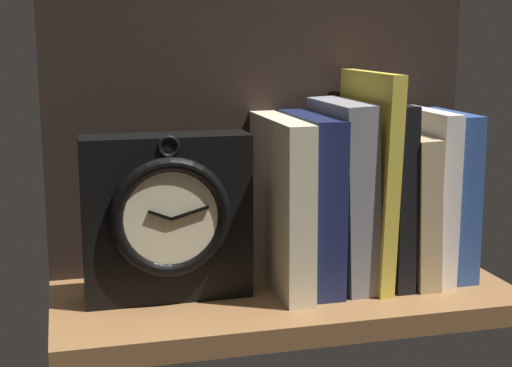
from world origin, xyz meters
TOP-DOWN VIEW (x-y plane):
  - ground_plane at (0.00, 0.00)cm, footprint 52.91×22.59cm
  - back_panel at (0.00, 10.70)cm, footprint 52.91×1.20cm
  - book_cream_twain at (-0.10, 1.71)cm, footprint 3.26×16.77cm
  - book_navy_bierce at (3.61, 1.71)cm, footprint 3.70×14.72cm
  - book_gray_chess at (7.58, 1.71)cm, footprint 4.56×14.07cm
  - book_yellow_seinlanguage at (10.55, 1.71)cm, footprint 2.36×15.36cm
  - book_black_skeptic at (12.77, 1.71)cm, footprint 2.35×14.27cm
  - book_tan_shortstories at (15.48, 1.71)cm, footprint 3.35×14.74cm
  - book_white_catcher at (18.27, 1.71)cm, footprint 2.38×13.30cm
  - book_blue_modern at (21.15, 1.71)cm, footprint 3.07×12.21cm
  - framed_clock at (-13.36, 0.65)cm, footprint 18.41×6.61cm

SIDE VIEW (x-z plane):
  - ground_plane at x=0.00cm, z-range -2.50..0.00cm
  - book_tan_shortstories at x=15.48cm, z-range -0.05..17.61cm
  - framed_clock at x=-13.36cm, z-range -0.04..18.68cm
  - book_cream_twain at x=-0.10cm, z-range -0.01..19.82cm
  - book_blue_modern at x=21.15cm, z-range -0.02..19.96cm
  - book_navy_bierce at x=3.61cm, z-range 0.00..20.04cm
  - book_white_catcher at x=18.27cm, z-range 0.00..20.28cm
  - book_black_skeptic at x=12.77cm, z-range -0.01..21.40cm
  - book_gray_chess at x=7.58cm, z-range -0.07..21.62cm
  - book_yellow_seinlanguage at x=10.55cm, z-range -0.02..24.89cm
  - back_panel at x=0.00cm, z-range 0.00..33.95cm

